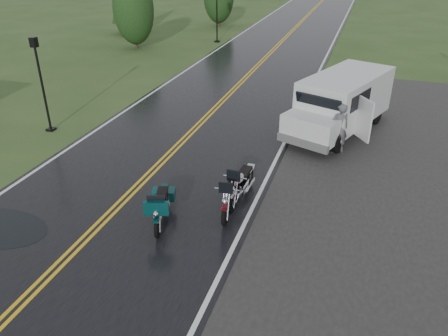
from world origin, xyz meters
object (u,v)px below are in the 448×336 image
person_at_van (339,129)px  lamp_post_near_left (42,86)px  motorcycle_silver (232,195)px  van_white (296,112)px  lamp_post_far_left (217,13)px  motorcycle_teal (157,219)px  motorcycle_red (225,207)px

person_at_van → lamp_post_near_left: (-11.40, -1.46, 0.96)m
motorcycle_silver → van_white: bearing=84.2°
motorcycle_silver → lamp_post_near_left: lamp_post_near_left is taller
person_at_van → lamp_post_far_left: 20.12m
motorcycle_teal → van_white: van_white is taller
motorcycle_red → lamp_post_near_left: size_ratio=0.56×
motorcycle_red → van_white: 6.42m
motorcycle_red → motorcycle_teal: size_ratio=1.05×
motorcycle_silver → lamp_post_far_left: lamp_post_far_left is taller
lamp_post_near_left → van_white: bearing=12.2°
lamp_post_near_left → motorcycle_teal: bearing=-35.6°
motorcycle_red → motorcycle_teal: motorcycle_red is taller
person_at_van → lamp_post_near_left: 11.54m
motorcycle_silver → lamp_post_far_left: bearing=111.8°
person_at_van → lamp_post_near_left: lamp_post_near_left is taller
motorcycle_red → lamp_post_far_left: lamp_post_far_left is taller
van_white → motorcycle_silver: bearing=-76.8°
lamp_post_near_left → lamp_post_far_left: lamp_post_far_left is taller
motorcycle_red → van_white: (0.78, 6.35, 0.54)m
person_at_van → lamp_post_far_left: bearing=-88.5°
motorcycle_teal → person_at_van: (3.99, 6.77, 0.34)m
motorcycle_teal → person_at_van: 7.87m
lamp_post_near_left → person_at_van: bearing=7.3°
motorcycle_silver → motorcycle_red: bearing=-88.4°
van_white → person_at_van: van_white is taller
motorcycle_teal → lamp_post_near_left: bearing=126.7°
motorcycle_silver → van_white: van_white is taller
motorcycle_silver → van_white: 5.79m
motorcycle_red → motorcycle_silver: motorcycle_silver is taller
person_at_van → van_white: bearing=-50.6°
motorcycle_silver → person_at_van: person_at_van is taller
van_white → person_at_van: 1.83m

